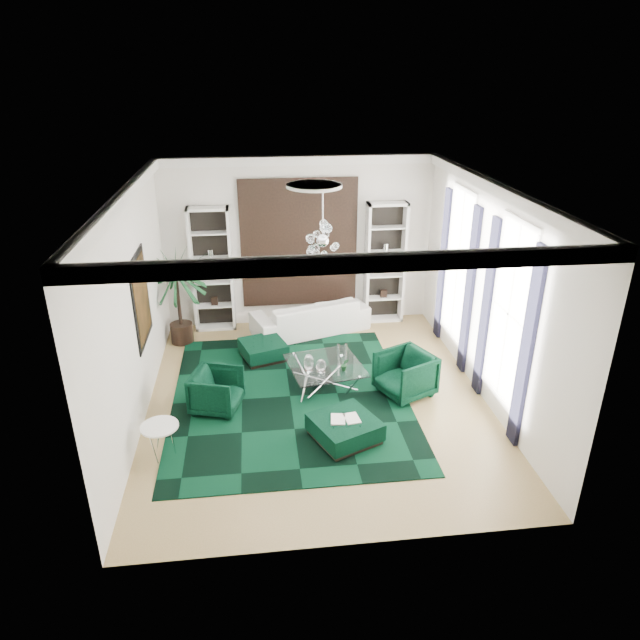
{
  "coord_description": "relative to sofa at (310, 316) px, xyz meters",
  "views": [
    {
      "loc": [
        -1.0,
        -8.82,
        5.52
      ],
      "look_at": [
        0.12,
        0.5,
        1.33
      ],
      "focal_mm": 32.0,
      "sensor_mm": 36.0,
      "label": 1
    }
  ],
  "objects": [
    {
      "name": "wall_right",
      "position": [
        2.83,
        -2.87,
        1.52
      ],
      "size": [
        0.02,
        7.0,
        3.8
      ],
      "primitive_type": "cube",
      "color": "silver",
      "rests_on": "ground"
    },
    {
      "name": "shelving_right",
      "position": [
        1.77,
        0.44,
        1.02
      ],
      "size": [
        0.9,
        0.38,
        2.8
      ],
      "primitive_type": null,
      "color": "white",
      "rests_on": "floor"
    },
    {
      "name": "armchair_left",
      "position": [
        -1.95,
        -3.02,
        -0.01
      ],
      "size": [
        1.01,
        0.99,
        0.74
      ],
      "primitive_type": "imported",
      "rotation": [
        0.0,
        0.0,
        1.27
      ],
      "color": "black",
      "rests_on": "floor"
    },
    {
      "name": "ottoman_side",
      "position": [
        -1.1,
        -1.21,
        -0.19
      ],
      "size": [
        1.05,
        1.05,
        0.37
      ],
      "primitive_type": "cube",
      "rotation": [
        0.0,
        0.0,
        0.31
      ],
      "color": "black",
      "rests_on": "floor"
    },
    {
      "name": "wall_back",
      "position": [
        -0.18,
        0.64,
        1.52
      ],
      "size": [
        6.0,
        0.02,
        3.8
      ],
      "primitive_type": "cube",
      "color": "silver",
      "rests_on": "ground"
    },
    {
      "name": "book",
      "position": [
        0.12,
        -4.17,
        0.02
      ],
      "size": [
        0.47,
        0.31,
        0.03
      ],
      "primitive_type": "cube",
      "color": "white",
      "rests_on": "ottoman_front"
    },
    {
      "name": "palm",
      "position": [
        -2.83,
        -0.23,
        0.93
      ],
      "size": [
        2.02,
        2.02,
        2.61
      ],
      "primitive_type": null,
      "rotation": [
        0.0,
        0.0,
        -0.28
      ],
      "color": "#164923",
      "rests_on": "floor"
    },
    {
      "name": "wall_front",
      "position": [
        -0.18,
        -6.38,
        1.52
      ],
      "size": [
        6.0,
        0.02,
        3.8
      ],
      "primitive_type": "cube",
      "color": "silver",
      "rests_on": "ground"
    },
    {
      "name": "window_near",
      "position": [
        2.81,
        -3.77,
        1.52
      ],
      "size": [
        0.03,
        1.1,
        2.9
      ],
      "primitive_type": "cube",
      "color": "white",
      "rests_on": "wall_right"
    },
    {
      "name": "curtain_far_b",
      "position": [
        2.77,
        -0.59,
        1.27
      ],
      "size": [
        0.07,
        0.3,
        3.25
      ],
      "primitive_type": "cube",
      "color": "black",
      "rests_on": "floor"
    },
    {
      "name": "tapestry",
      "position": [
        -0.18,
        0.59,
        1.52
      ],
      "size": [
        2.5,
        0.06,
        2.8
      ],
      "primitive_type": "cube",
      "color": "black",
      "rests_on": "wall_back"
    },
    {
      "name": "ottoman_front",
      "position": [
        0.12,
        -4.17,
        -0.19
      ],
      "size": [
        1.25,
        1.25,
        0.38
      ],
      "primitive_type": "cube",
      "rotation": [
        0.0,
        0.0,
        0.41
      ],
      "color": "black",
      "rests_on": "floor"
    },
    {
      "name": "table_plant",
      "position": [
        0.35,
        -2.72,
        0.2
      ],
      "size": [
        0.15,
        0.12,
        0.25
      ],
      "primitive_type": "imported",
      "rotation": [
        0.0,
        0.0,
        -0.08
      ],
      "color": "#164923",
      "rests_on": "coffee_table"
    },
    {
      "name": "shelving_left",
      "position": [
        -2.13,
        0.44,
        1.02
      ],
      "size": [
        0.9,
        0.38,
        2.8
      ],
      "primitive_type": null,
      "color": "white",
      "rests_on": "floor"
    },
    {
      "name": "armchair_right",
      "position": [
        1.43,
        -2.92,
        0.03
      ],
      "size": [
        1.18,
        1.17,
        0.82
      ],
      "primitive_type": "imported",
      "rotation": [
        0.0,
        0.0,
        -1.14
      ],
      "color": "black",
      "rests_on": "floor"
    },
    {
      "name": "painting",
      "position": [
        -3.15,
        -2.27,
        1.47
      ],
      "size": [
        0.04,
        1.3,
        1.6
      ],
      "primitive_type": "cube",
      "color": "black",
      "rests_on": "wall_left"
    },
    {
      "name": "crown_molding",
      "position": [
        -0.18,
        -2.87,
        3.32
      ],
      "size": [
        6.0,
        7.0,
        0.18
      ],
      "primitive_type": null,
      "color": "white",
      "rests_on": "ceiling"
    },
    {
      "name": "floor",
      "position": [
        -0.18,
        -2.87,
        -0.39
      ],
      "size": [
        6.0,
        7.0,
        0.02
      ],
      "primitive_type": "cube",
      "color": "tan",
      "rests_on": "ground"
    },
    {
      "name": "window_far",
      "position": [
        2.81,
        -1.37,
        1.52
      ],
      "size": [
        0.03,
        1.1,
        2.9
      ],
      "primitive_type": "cube",
      "color": "white",
      "rests_on": "wall_right"
    },
    {
      "name": "rug",
      "position": [
        -0.66,
        -2.78,
        -0.37
      ],
      "size": [
        4.2,
        5.0,
        0.02
      ],
      "primitive_type": "cube",
      "color": "black",
      "rests_on": "floor"
    },
    {
      "name": "ceiling",
      "position": [
        -0.18,
        -2.87,
        3.43
      ],
      "size": [
        6.0,
        7.0,
        0.02
      ],
      "primitive_type": "cube",
      "color": "white",
      "rests_on": "ground"
    },
    {
      "name": "side_table",
      "position": [
        -2.73,
        -4.27,
        -0.1
      ],
      "size": [
        0.64,
        0.64,
        0.55
      ],
      "primitive_type": "cylinder",
      "rotation": [
        0.0,
        0.0,
        -0.12
      ],
      "color": "white",
      "rests_on": "floor"
    },
    {
      "name": "sofa",
      "position": [
        0.0,
        0.0,
        0.0
      ],
      "size": [
        2.77,
        1.76,
        0.76
      ],
      "primitive_type": "imported",
      "rotation": [
        0.0,
        0.0,
        3.46
      ],
      "color": "silver",
      "rests_on": "floor"
    },
    {
      "name": "wall_left",
      "position": [
        -3.19,
        -2.87,
        1.52
      ],
      "size": [
        0.02,
        7.0,
        3.8
      ],
      "primitive_type": "cube",
      "color": "silver",
      "rests_on": "ground"
    },
    {
      "name": "coffee_table",
      "position": [
        0.02,
        -2.45,
        -0.15
      ],
      "size": [
        1.52,
        1.52,
        0.45
      ],
      "primitive_type": null,
      "rotation": [
        0.0,
        0.0,
        0.18
      ],
      "color": "white",
      "rests_on": "floor"
    },
    {
      "name": "chandelier",
      "position": [
        -0.04,
        -2.54,
        2.47
      ],
      "size": [
        1.08,
        1.08,
        0.77
      ],
      "primitive_type": null,
      "rotation": [
        0.0,
        0.0,
        -0.3
      ],
      "color": "white",
      "rests_on": "ceiling"
    },
    {
      "name": "curtain_far_a",
      "position": [
        2.77,
        -2.15,
        1.27
      ],
      "size": [
        0.07,
        0.3,
        3.25
      ],
      "primitive_type": "cube",
      "color": "black",
      "rests_on": "floor"
    },
    {
      "name": "curtain_near_a",
      "position": [
        2.77,
        -4.55,
        1.27
      ],
      "size": [
        0.07,
        0.3,
        3.25
      ],
      "primitive_type": "cube",
      "color": "black",
      "rests_on": "floor"
    },
    {
      "name": "curtain_near_b",
      "position": [
        2.77,
        -2.99,
        1.27
      ],
      "size": [
        0.07,
        0.3,
        3.25
      ],
      "primitive_type": "cube",
      "color": "black",
      "rests_on": "floor"
    },
    {
      "name": "ceiling_medallion",
      "position": [
        -0.18,
        -2.57,
        3.39
      ],
      "size": [
        0.9,
        0.9,
        0.05
      ],
      "primitive_type": "cylinder",
      "color": "white",
      "rests_on": "ceiling"
    }
  ]
}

